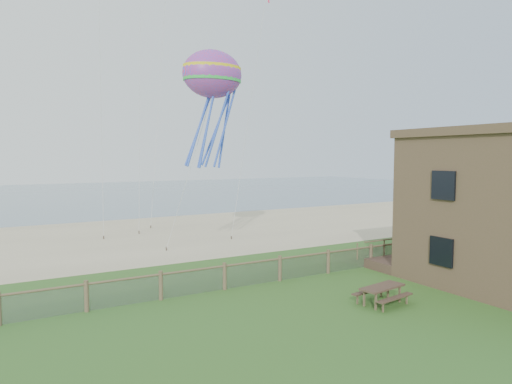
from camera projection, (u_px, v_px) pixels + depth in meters
ground at (366, 318)px, 17.15m from camera, size 160.00×160.00×0.00m
sand_beach at (171, 233)px, 36.19m from camera, size 72.00×20.00×0.02m
ocean at (81, 194)px, 74.26m from camera, size 160.00×68.00×0.02m
chainlink_fence at (280, 270)px, 22.30m from camera, size 36.20×0.20×1.25m
motel_deck at (467, 252)px, 27.89m from camera, size 15.00×2.00×0.50m
picnic_table at (382, 294)px, 18.78m from camera, size 2.27×1.85×0.87m
octopus_kite at (213, 107)px, 27.26m from camera, size 3.91×2.98×7.46m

